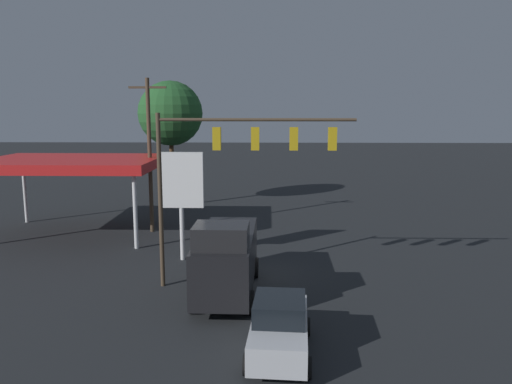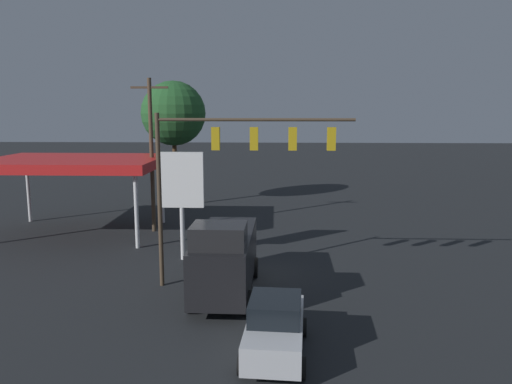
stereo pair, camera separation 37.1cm
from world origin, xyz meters
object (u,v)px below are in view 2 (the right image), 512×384
(sedan_far, at_px, (275,327))
(utility_pole, at_px, (152,152))
(traffic_signal_assembly, at_px, (234,155))
(price_sign, at_px, (181,184))
(delivery_truck, at_px, (225,257))
(street_tree, at_px, (174,114))

(sedan_far, bearing_deg, utility_pole, -150.30)
(traffic_signal_assembly, distance_m, sedan_far, 8.32)
(price_sign, relative_size, delivery_truck, 0.85)
(price_sign, xyz_separation_m, street_tree, (3.38, -15.02, 3.57))
(traffic_signal_assembly, bearing_deg, delivery_truck, 72.04)
(utility_pole, bearing_deg, sedan_far, 115.90)
(delivery_truck, bearing_deg, utility_pole, -151.45)
(price_sign, xyz_separation_m, sedan_far, (-4.98, 10.40, -3.15))
(sedan_far, height_order, street_tree, street_tree)
(utility_pole, bearing_deg, delivery_truck, 117.47)
(price_sign, bearing_deg, delivery_truck, 118.69)
(traffic_signal_assembly, height_order, delivery_truck, traffic_signal_assembly)
(delivery_truck, relative_size, street_tree, 0.66)
(delivery_truck, height_order, street_tree, street_tree)
(traffic_signal_assembly, bearing_deg, utility_pole, -58.68)
(price_sign, bearing_deg, utility_pole, -63.57)
(traffic_signal_assembly, xyz_separation_m, sedan_far, (-1.83, 6.35, -5.05))
(traffic_signal_assembly, relative_size, delivery_truck, 1.27)
(utility_pole, height_order, delivery_truck, utility_pole)
(sedan_far, xyz_separation_m, street_tree, (8.36, -25.42, 6.71))
(street_tree, bearing_deg, price_sign, 102.68)
(price_sign, relative_size, street_tree, 0.56)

